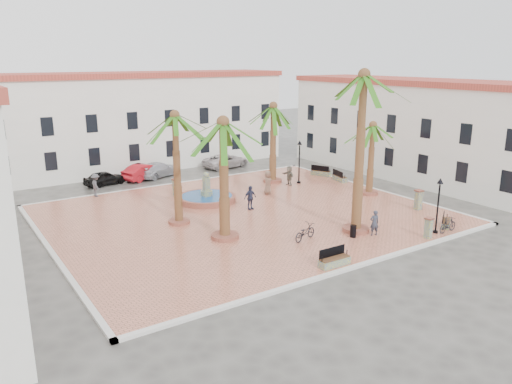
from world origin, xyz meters
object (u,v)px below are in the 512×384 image
at_px(lamppost_s, 439,196).
at_px(pedestrian_east, 289,175).
at_px(bench_e, 340,178).
at_px(lamppost_e, 299,154).
at_px(car_silver, 159,169).
at_px(pedestrian_fountain_b, 250,198).
at_px(fountain, 207,197).
at_px(palm_ne, 273,115).
at_px(bench_se, 446,223).
at_px(palm_e, 373,134).
at_px(pedestrian_north, 96,185).
at_px(cyclist_a, 374,223).
at_px(car_white, 226,161).
at_px(bollard_e, 418,199).
at_px(cyclist_b, 356,212).
at_px(car_black, 105,178).
at_px(palm_nw, 175,128).
at_px(bicycle_a, 305,232).
at_px(car_red, 145,171).
at_px(palm_sw, 223,137).
at_px(pedestrian_fountain_a, 268,182).
at_px(bench_ne, 321,172).
at_px(litter_bin, 353,231).
at_px(bench_s, 334,261).
at_px(bicycle_b, 448,225).
at_px(bollard_se, 428,228).
at_px(palm_s, 363,92).
at_px(bollard_n, 176,187).

xyz_separation_m(lamppost_s, pedestrian_east, (-0.28, 14.92, -1.57)).
relative_size(bench_e, pedestrian_east, 1.14).
height_order(bench_e, lamppost_e, lamppost_e).
distance_m(lamppost_e, car_silver, 13.49).
height_order(lamppost_s, car_silver, lamppost_s).
bearing_deg(pedestrian_fountain_b, fountain, 108.47).
relative_size(fountain, palm_ne, 0.63).
height_order(bench_se, bench_e, bench_e).
xyz_separation_m(palm_e, pedestrian_north, (-18.69, 11.49, -3.95)).
relative_size(cyclist_a, car_white, 0.33).
relative_size(bollard_e, pedestrian_north, 0.80).
xyz_separation_m(bollard_e, cyclist_b, (-6.28, -0.05, 0.17)).
xyz_separation_m(bollard_e, pedestrian_fountain_b, (-10.18, 6.78, 0.12)).
bearing_deg(palm_e, bollard_e, -92.32).
height_order(cyclist_b, pedestrian_east, cyclist_b).
bearing_deg(car_white, car_black, 84.95).
height_order(palm_ne, pedestrian_fountain_b, palm_ne).
xyz_separation_m(palm_nw, bicycle_a, (4.98, -7.15, -5.91)).
bearing_deg(car_white, car_red, 85.08).
bearing_deg(cyclist_b, bench_e, -160.52).
height_order(palm_sw, pedestrian_fountain_a, palm_sw).
distance_m(palm_ne, bench_ne, 7.69).
distance_m(litter_bin, pedestrian_fountain_b, 8.67).
xyz_separation_m(bench_s, car_black, (-4.60, 24.66, 0.20)).
bearing_deg(car_red, car_silver, -100.14).
bearing_deg(bicycle_b, car_black, 27.97).
height_order(bench_e, pedestrian_fountain_b, pedestrian_fountain_b).
bearing_deg(fountain, bench_ne, 7.71).
xyz_separation_m(bench_s, car_silver, (0.61, 25.08, 0.27)).
height_order(cyclist_a, pedestrian_east, pedestrian_east).
distance_m(lamppost_e, litter_bin, 14.07).
relative_size(palm_ne, pedestrian_fountain_b, 4.01).
distance_m(lamppost_e, bicycle_b, 15.47).
bearing_deg(cyclist_b, bollard_e, 147.77).
relative_size(bench_se, bollard_se, 1.23).
distance_m(cyclist_b, car_black, 22.91).
bearing_deg(pedestrian_fountain_b, lamppost_s, -61.57).
bearing_deg(litter_bin, bench_ne, 56.10).
distance_m(litter_bin, bicycle_a, 3.07).
distance_m(bollard_se, pedestrian_fountain_b, 12.50).
bearing_deg(bollard_se, lamppost_e, 82.37).
relative_size(bicycle_b, car_black, 0.44).
bearing_deg(bollard_se, bench_ne, 71.20).
xyz_separation_m(bollard_se, pedestrian_north, (-14.13, 20.80, 0.25)).
xyz_separation_m(palm_nw, palm_s, (8.71, -7.70, 2.35)).
relative_size(bollard_se, bollard_e, 0.89).
xyz_separation_m(cyclist_a, bicycle_a, (-4.12, 1.73, -0.31)).
height_order(palm_sw, bollard_n, palm_sw).
xyz_separation_m(palm_sw, lamppost_s, (11.58, -6.53, -3.82)).
height_order(palm_e, palm_ne, palm_ne).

